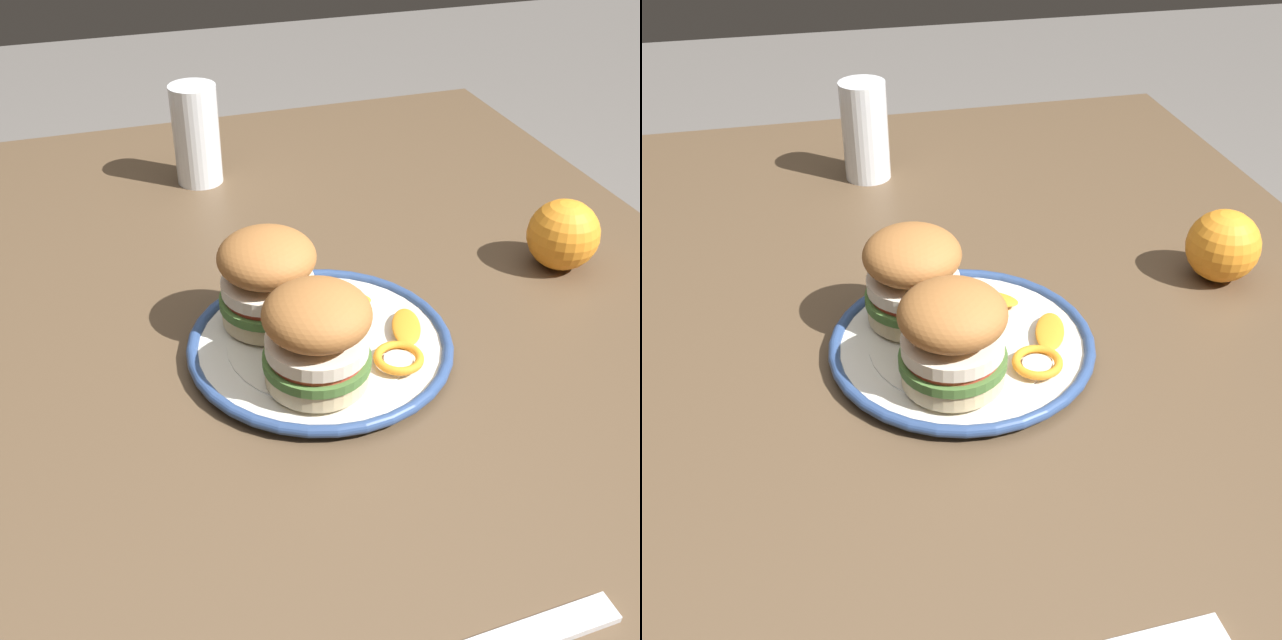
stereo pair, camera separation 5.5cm
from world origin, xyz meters
The scene contains 9 objects.
dining_table centered at (0.00, 0.00, 0.64)m, with size 1.38×0.90×0.74m.
dinner_plate centered at (0.01, 0.05, 0.75)m, with size 0.27×0.27×0.02m.
sandwich_half_left centered at (-0.04, 0.08, 0.81)m, with size 0.11×0.11×0.10m.
sandwich_half_right centered at (0.06, 0.09, 0.81)m, with size 0.11×0.11×0.10m.
orange_peel_curled centered at (-0.05, -0.01, 0.76)m, with size 0.05×0.05×0.01m.
orange_peel_strip_long centered at (0.00, -0.03, 0.76)m, with size 0.07×0.05×0.01m.
orange_peel_strip_short centered at (0.07, 0.01, 0.76)m, with size 0.05×0.06×0.01m.
drinking_glass centered at (0.45, 0.10, 0.80)m, with size 0.07×0.07×0.14m.
whole_orange centered at (0.09, -0.27, 0.78)m, with size 0.08×0.08×0.08m, color orange.
Camera 2 is at (-0.59, 0.19, 1.22)m, focal length 42.92 mm.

